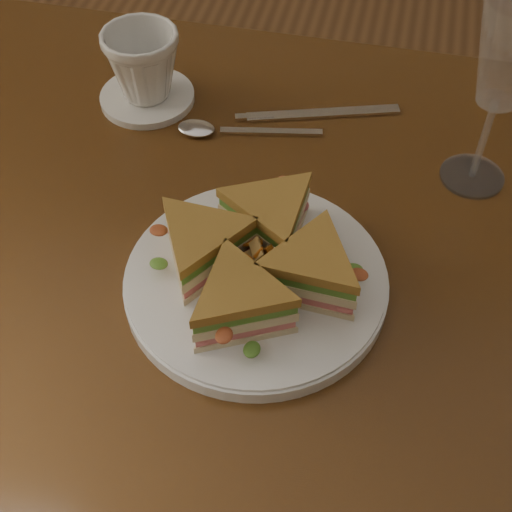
{
  "coord_description": "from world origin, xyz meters",
  "views": [
    {
      "loc": [
        0.08,
        -0.51,
        1.34
      ],
      "look_at": [
        -0.02,
        -0.07,
        0.8
      ],
      "focal_mm": 50.0,
      "sensor_mm": 36.0,
      "label": 1
    }
  ],
  "objects_px": {
    "plate": "(256,282)",
    "knife": "(312,114)",
    "coffee_cup": "(143,65)",
    "sandwich_wedges": "(256,259)",
    "spoon": "(215,130)",
    "table": "(282,295)",
    "saucer": "(147,97)",
    "wine_glass": "(509,58)"
  },
  "relations": [
    {
      "from": "plate",
      "to": "sandwich_wedges",
      "type": "height_order",
      "value": "sandwich_wedges"
    },
    {
      "from": "table",
      "to": "saucer",
      "type": "height_order",
      "value": "saucer"
    },
    {
      "from": "table",
      "to": "wine_glass",
      "type": "bearing_deg",
      "value": 36.65
    },
    {
      "from": "table",
      "to": "knife",
      "type": "xyz_separation_m",
      "value": [
        -0.01,
        0.22,
        0.1
      ]
    },
    {
      "from": "wine_glass",
      "to": "knife",
      "type": "bearing_deg",
      "value": 160.52
    },
    {
      "from": "sandwich_wedges",
      "to": "coffee_cup",
      "type": "distance_m",
      "value": 0.35
    },
    {
      "from": "table",
      "to": "spoon",
      "type": "relative_size",
      "value": 6.59
    },
    {
      "from": "plate",
      "to": "spoon",
      "type": "relative_size",
      "value": 1.5
    },
    {
      "from": "spoon",
      "to": "saucer",
      "type": "height_order",
      "value": "same"
    },
    {
      "from": "sandwich_wedges",
      "to": "knife",
      "type": "xyz_separation_m",
      "value": [
        0.01,
        0.29,
        -0.04
      ]
    },
    {
      "from": "spoon",
      "to": "wine_glass",
      "type": "bearing_deg",
      "value": -13.12
    },
    {
      "from": "plate",
      "to": "wine_glass",
      "type": "distance_m",
      "value": 0.34
    },
    {
      "from": "spoon",
      "to": "knife",
      "type": "relative_size",
      "value": 0.87
    },
    {
      "from": "table",
      "to": "sandwich_wedges",
      "type": "height_order",
      "value": "sandwich_wedges"
    },
    {
      "from": "knife",
      "to": "wine_glass",
      "type": "distance_m",
      "value": 0.27
    },
    {
      "from": "table",
      "to": "wine_glass",
      "type": "distance_m",
      "value": 0.36
    },
    {
      "from": "table",
      "to": "plate",
      "type": "height_order",
      "value": "plate"
    },
    {
      "from": "table",
      "to": "spoon",
      "type": "xyz_separation_m",
      "value": [
        -0.12,
        0.16,
        0.1
      ]
    },
    {
      "from": "wine_glass",
      "to": "plate",
      "type": "bearing_deg",
      "value": -134.75
    },
    {
      "from": "sandwich_wedges",
      "to": "knife",
      "type": "bearing_deg",
      "value": 88.1
    },
    {
      "from": "saucer",
      "to": "coffee_cup",
      "type": "distance_m",
      "value": 0.05
    },
    {
      "from": "spoon",
      "to": "saucer",
      "type": "relative_size",
      "value": 1.46
    },
    {
      "from": "spoon",
      "to": "knife",
      "type": "xyz_separation_m",
      "value": [
        0.12,
        0.06,
        -0.0
      ]
    },
    {
      "from": "plate",
      "to": "spoon",
      "type": "bearing_deg",
      "value": 114.6
    },
    {
      "from": "wine_glass",
      "to": "coffee_cup",
      "type": "relative_size",
      "value": 2.37
    },
    {
      "from": "wine_glass",
      "to": "saucer",
      "type": "height_order",
      "value": "wine_glass"
    },
    {
      "from": "knife",
      "to": "saucer",
      "type": "xyz_separation_m",
      "value": [
        -0.22,
        -0.02,
        0.0
      ]
    },
    {
      "from": "plate",
      "to": "knife",
      "type": "height_order",
      "value": "plate"
    },
    {
      "from": "spoon",
      "to": "sandwich_wedges",
      "type": "bearing_deg",
      "value": -76.17
    },
    {
      "from": "knife",
      "to": "wine_glass",
      "type": "bearing_deg",
      "value": -37.21
    },
    {
      "from": "saucer",
      "to": "knife",
      "type": "bearing_deg",
      "value": 4.13
    },
    {
      "from": "spoon",
      "to": "knife",
      "type": "bearing_deg",
      "value": 16.6
    },
    {
      "from": "knife",
      "to": "coffee_cup",
      "type": "distance_m",
      "value": 0.23
    },
    {
      "from": "table",
      "to": "coffee_cup",
      "type": "height_order",
      "value": "coffee_cup"
    },
    {
      "from": "spoon",
      "to": "coffee_cup",
      "type": "bearing_deg",
      "value": 146.28
    },
    {
      "from": "plate",
      "to": "wine_glass",
      "type": "relative_size",
      "value": 1.17
    },
    {
      "from": "wine_glass",
      "to": "coffee_cup",
      "type": "height_order",
      "value": "wine_glass"
    },
    {
      "from": "spoon",
      "to": "saucer",
      "type": "distance_m",
      "value": 0.11
    },
    {
      "from": "spoon",
      "to": "knife",
      "type": "height_order",
      "value": "spoon"
    },
    {
      "from": "sandwich_wedges",
      "to": "spoon",
      "type": "relative_size",
      "value": 1.31
    },
    {
      "from": "table",
      "to": "saucer",
      "type": "xyz_separation_m",
      "value": [
        -0.23,
        0.21,
        0.1
      ]
    },
    {
      "from": "coffee_cup",
      "to": "wine_glass",
      "type": "bearing_deg",
      "value": -20.89
    }
  ]
}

